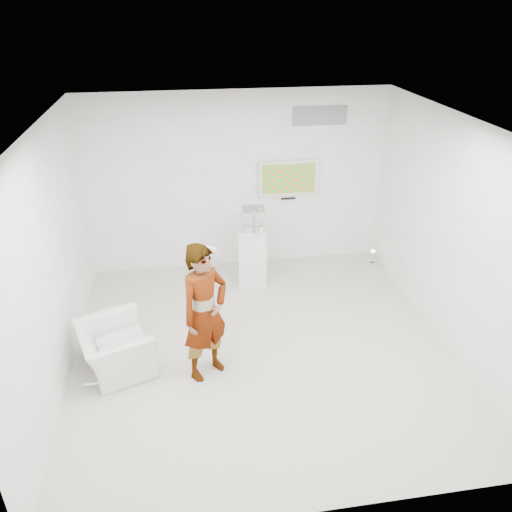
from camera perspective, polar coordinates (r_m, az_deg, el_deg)
name	(u,v)px	position (r m, az deg, el deg)	size (l,w,h in m)	color
room	(263,249)	(6.12, 0.77, 0.79)	(5.01, 5.01, 3.00)	beige
tv	(288,178)	(8.47, 3.70, 8.89)	(1.00, 0.08, 0.60)	silver
logo_decal	(320,116)	(8.37, 7.33, 15.60)	(0.90, 0.02, 0.30)	gray
person	(205,313)	(6.02, -5.87, -6.47)	(0.65, 0.43, 1.79)	white
armchair	(115,348)	(6.65, -15.77, -10.09)	(0.95, 0.83, 0.62)	white
pedestal	(254,257)	(8.10, -0.28, -0.06)	(0.48, 0.48, 1.00)	silver
floor_uplight	(372,257)	(9.10, 13.16, -0.11)	(0.18, 0.18, 0.27)	silver
vitrine	(253,219)	(7.81, -0.29, 4.28)	(0.34, 0.34, 0.34)	silver
console	(254,222)	(7.84, -0.29, 3.88)	(0.05, 0.16, 0.22)	silver
wii_remote	(210,249)	(5.90, -5.23, 0.85)	(0.04, 0.15, 0.04)	silver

